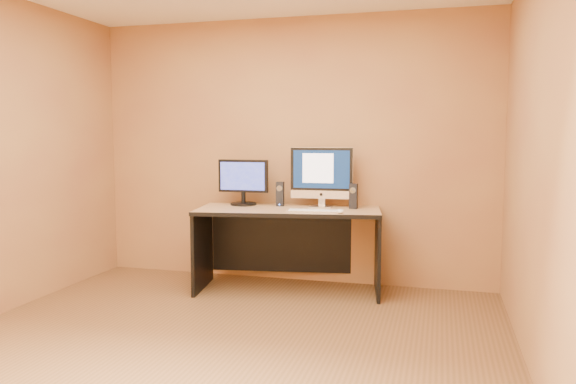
% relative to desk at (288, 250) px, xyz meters
% --- Properties ---
extents(floor, '(4.00, 4.00, 0.00)m').
position_rel_desk_xyz_m(floor, '(-0.09, -1.57, -0.39)').
color(floor, brown).
rests_on(floor, ground).
extents(walls, '(4.00, 4.00, 2.60)m').
position_rel_desk_xyz_m(walls, '(-0.09, -1.57, 0.91)').
color(walls, '#A77D43').
rests_on(walls, ground).
extents(desk, '(1.77, 0.98, 0.78)m').
position_rel_desk_xyz_m(desk, '(0.00, 0.00, 0.00)').
color(desk, tan).
rests_on(desk, ground).
extents(imac, '(0.61, 0.24, 0.58)m').
position_rel_desk_xyz_m(imac, '(0.27, 0.19, 0.68)').
color(imac, '#B5B5B9').
rests_on(imac, desk).
extents(second_monitor, '(0.51, 0.26, 0.44)m').
position_rel_desk_xyz_m(second_monitor, '(-0.49, 0.15, 0.61)').
color(second_monitor, black).
rests_on(second_monitor, desk).
extents(speaker_left, '(0.08, 0.08, 0.23)m').
position_rel_desk_xyz_m(speaker_left, '(-0.13, 0.17, 0.50)').
color(speaker_left, black).
rests_on(speaker_left, desk).
extents(speaker_right, '(0.07, 0.08, 0.23)m').
position_rel_desk_xyz_m(speaker_right, '(0.58, 0.16, 0.50)').
color(speaker_right, black).
rests_on(speaker_right, desk).
extents(keyboard, '(0.46, 0.16, 0.02)m').
position_rel_desk_xyz_m(keyboard, '(0.27, -0.16, 0.40)').
color(keyboard, silver).
rests_on(keyboard, desk).
extents(mouse, '(0.08, 0.12, 0.04)m').
position_rel_desk_xyz_m(mouse, '(0.52, -0.18, 0.41)').
color(mouse, white).
rests_on(mouse, desk).
extents(cable_a, '(0.13, 0.20, 0.01)m').
position_rel_desk_xyz_m(cable_a, '(0.29, 0.28, 0.39)').
color(cable_a, black).
rests_on(cable_a, desk).
extents(cable_b, '(0.03, 0.19, 0.01)m').
position_rel_desk_xyz_m(cable_b, '(0.27, 0.28, 0.39)').
color(cable_b, black).
rests_on(cable_b, desk).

